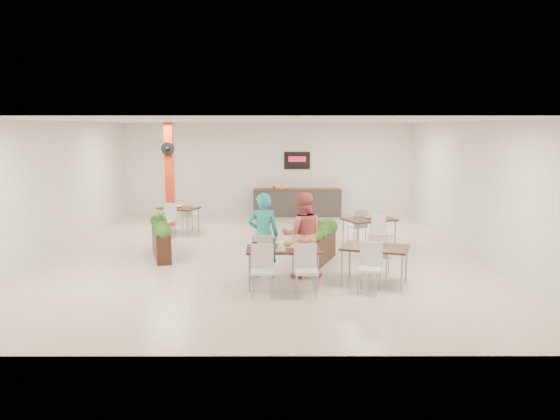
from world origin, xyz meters
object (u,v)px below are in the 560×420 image
object	(u,v)px
side_table_c	(375,253)
diner_woman	(302,235)
planter_left	(161,234)
service_counter	(297,202)
diner_man	(263,235)
red_column	(170,173)
main_table	(283,254)
planter_right	(319,242)
side_table_b	(369,223)
side_table_a	(179,212)

from	to	relation	value
side_table_c	diner_woman	bearing A→B (deg)	179.06
diner_woman	planter_left	xyz separation A→B (m)	(-3.30, 1.85, -0.36)
service_counter	diner_man	size ratio (longest dim) A/B	1.72
red_column	main_table	world-z (taller)	red_column
red_column	diner_man	distance (m)	6.65
red_column	planter_right	xyz separation A→B (m)	(4.27, -4.78, -1.14)
diner_man	diner_woman	size ratio (longest dim) A/B	0.99
diner_woman	side_table_b	distance (m)	3.31
red_column	side_table_a	size ratio (longest dim) A/B	1.94
planter_left	side_table_c	xyz separation A→B (m)	(4.69, -2.36, 0.11)
diner_woman	side_table_a	xyz separation A→B (m)	(-3.39, 4.72, -0.26)
side_table_a	red_column	bearing A→B (deg)	136.43
service_counter	side_table_a	distance (m)	4.65
red_column	planter_right	bearing A→B (deg)	-48.27
service_counter	planter_left	world-z (taller)	service_counter
service_counter	planter_left	bearing A→B (deg)	-120.36
side_table_b	side_table_c	bearing A→B (deg)	-120.67
planter_left	side_table_c	distance (m)	5.25
main_table	diner_man	world-z (taller)	diner_man
planter_left	planter_right	xyz separation A→B (m)	(3.71, -0.77, -0.02)
service_counter	side_table_a	world-z (taller)	service_counter
diner_woman	red_column	bearing A→B (deg)	-58.24
red_column	planter_left	size ratio (longest dim) A/B	1.62
side_table_a	side_table_c	xyz separation A→B (m)	(4.79, -5.23, 0.01)
diner_man	planter_left	distance (m)	3.13
planter_right	side_table_b	size ratio (longest dim) A/B	1.12
red_column	diner_woman	bearing A→B (deg)	-56.68
diner_woman	planter_right	xyz separation A→B (m)	(0.41, 1.08, -0.38)
service_counter	side_table_b	bearing A→B (deg)	-71.44
planter_right	red_column	bearing A→B (deg)	131.73
side_table_c	planter_left	bearing A→B (deg)	172.64
main_table	diner_man	xyz separation A→B (m)	(-0.39, 0.66, 0.24)
service_counter	diner_woman	xyz separation A→B (m)	(-0.15, -7.73, 0.39)
side_table_a	side_table_b	xyz separation A→B (m)	(5.21, -1.96, 0.01)
planter_left	red_column	bearing A→B (deg)	97.88
diner_man	planter_right	world-z (taller)	diner_man
diner_woman	side_table_a	bearing A→B (deg)	-55.84
diner_man	planter_right	size ratio (longest dim) A/B	0.94
diner_man	main_table	bearing A→B (deg)	119.24
service_counter	diner_man	distance (m)	7.79
planter_right	side_table_a	bearing A→B (deg)	136.28
red_column	main_table	xyz separation A→B (m)	(3.44, -6.52, -1.01)
diner_man	side_table_a	world-z (taller)	diner_man
red_column	side_table_c	world-z (taller)	red_column
service_counter	side_table_c	size ratio (longest dim) A/B	1.80
service_counter	diner_man	xyz separation A→B (m)	(-0.95, -7.73, 0.38)
main_table	red_column	bearing A→B (deg)	117.85
planter_left	planter_right	size ratio (longest dim) A/B	1.07
diner_man	planter_right	bearing A→B (deg)	-140.01
planter_left	service_counter	bearing A→B (deg)	59.64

